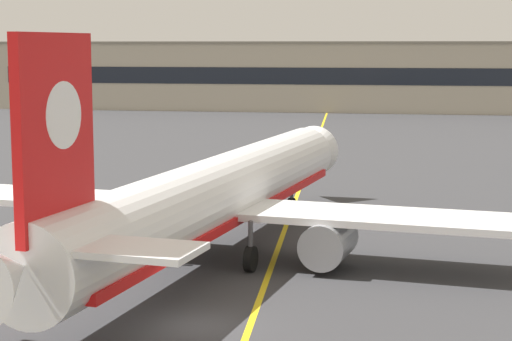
% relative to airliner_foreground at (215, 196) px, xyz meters
% --- Properties ---
extents(ground_plane, '(400.00, 400.00, 0.00)m').
position_rel_airliner_foreground_xyz_m(ground_plane, '(1.85, -11.14, -3.37)').
color(ground_plane, '#353538').
extents(taxiway_centreline, '(12.21, 179.63, 0.01)m').
position_rel_airliner_foreground_xyz_m(taxiway_centreline, '(1.85, 18.86, -3.37)').
color(taxiway_centreline, yellow).
rests_on(taxiway_centreline, ground).
extents(airliner_foreground, '(32.36, 41.43, 11.65)m').
position_rel_airliner_foreground_xyz_m(airliner_foreground, '(0.00, 0.00, 0.00)').
color(airliner_foreground, white).
rests_on(airliner_foreground, ground).
extents(safety_cone_by_nose_gear, '(0.44, 0.44, 0.55)m').
position_rel_airliner_foreground_xyz_m(safety_cone_by_nose_gear, '(1.02, 16.84, -3.11)').
color(safety_cone_by_nose_gear, orange).
rests_on(safety_cone_by_nose_gear, ground).
extents(terminal_building, '(129.72, 12.40, 11.79)m').
position_rel_airliner_foreground_xyz_m(terminal_building, '(2.21, 109.08, 2.53)').
color(terminal_building, '#B2A893').
rests_on(terminal_building, ground).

